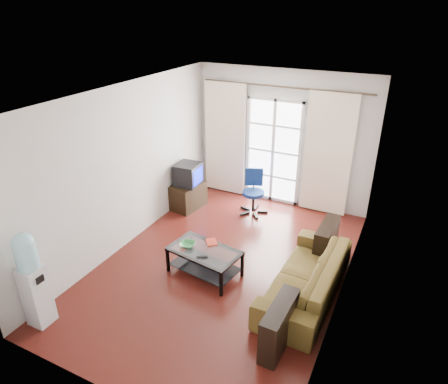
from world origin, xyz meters
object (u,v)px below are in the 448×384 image
Objects in this scene: sofa at (306,276)px; tv_stand at (188,196)px; task_chair at (253,200)px; crt_tv at (187,174)px; coffee_table at (205,259)px; water_cooler at (32,278)px.

sofa is 3.28m from tv_stand.
crt_tv is at bearing 175.93° from task_chair.
sofa is at bearing 8.38° from coffee_table.
water_cooler is (-0.06, -3.63, 0.45)m from tv_stand.
tv_stand reaches higher than coffee_table.
coffee_table is 2.18m from task_chair.
tv_stand is at bearing 88.91° from water_cooler.
task_chair is 0.65× the size of water_cooler.
coffee_table is at bearing -108.37° from task_chair.
tv_stand is at bearing 173.33° from crt_tv.
water_cooler reaches higher than coffee_table.
tv_stand is at bearing -116.79° from sofa.
coffee_table is (-1.52, -0.22, -0.03)m from sofa.
coffee_table is at bearing -44.03° from tv_stand.
crt_tv is 0.37× the size of water_cooler.
crt_tv reaches higher than task_chair.
task_chair is at bearing 14.18° from crt_tv.
sofa is at bearing -19.95° from tv_stand.
task_chair reaches higher than coffee_table.
tv_stand is 1.33m from task_chair.
water_cooler is at bearing -93.74° from crt_tv.
tv_stand is 0.80× the size of task_chair.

